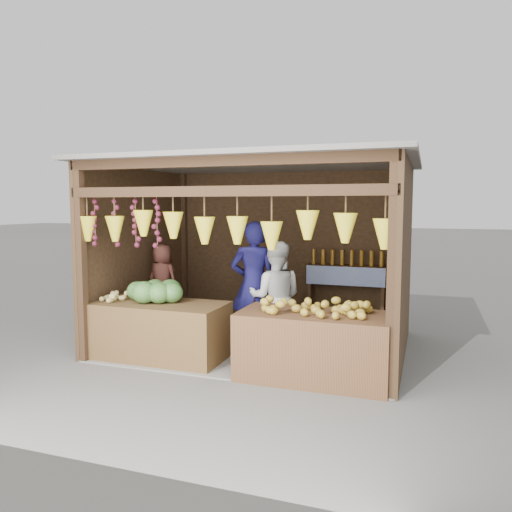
{
  "coord_description": "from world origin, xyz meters",
  "views": [
    {
      "loc": [
        2.27,
        -6.73,
        2.04
      ],
      "look_at": [
        -0.02,
        -0.1,
        1.33
      ],
      "focal_mm": 35.0,
      "sensor_mm": 36.0,
      "label": 1
    }
  ],
  "objects": [
    {
      "name": "mango_pile",
      "position": [
        1.05,
        -1.12,
        0.9
      ],
      "size": [
        1.4,
        0.64,
        0.22
      ],
      "primitive_type": null,
      "color": "#BF6519",
      "rests_on": "counter_right"
    },
    {
      "name": "man_standing",
      "position": [
        -0.04,
        -0.12,
        0.91
      ],
      "size": [
        0.77,
        0.64,
        1.82
      ],
      "primitive_type": "imported",
      "rotation": [
        0.0,
        0.0,
        3.49
      ],
      "color": "#141243",
      "rests_on": "ground"
    },
    {
      "name": "counter_left",
      "position": [
        -1.06,
        -1.0,
        0.38
      ],
      "size": [
        1.75,
        0.85,
        0.76
      ],
      "primitive_type": "cube",
      "color": "#523A1B",
      "rests_on": "ground"
    },
    {
      "name": "stool",
      "position": [
        -1.65,
        0.12,
        0.16
      ],
      "size": [
        0.33,
        0.33,
        0.31
      ],
      "primitive_type": "cube",
      "color": "black",
      "rests_on": "ground"
    },
    {
      "name": "woman_standing",
      "position": [
        0.32,
        -0.24,
        0.78
      ],
      "size": [
        0.85,
        0.71,
        1.56
      ],
      "primitive_type": "imported",
      "rotation": [
        0.0,
        0.0,
        3.32
      ],
      "color": "silver",
      "rests_on": "ground"
    },
    {
      "name": "counter_right",
      "position": [
        1.05,
        -1.11,
        0.4
      ],
      "size": [
        1.76,
        0.85,
        0.79
      ],
      "primitive_type": "cube",
      "color": "#4A2918",
      "rests_on": "ground"
    },
    {
      "name": "back_shelf",
      "position": [
        1.05,
        1.28,
        0.87
      ],
      "size": [
        1.25,
        0.32,
        1.32
      ],
      "color": "#382314",
      "rests_on": "ground"
    },
    {
      "name": "melon_pile",
      "position": [
        -1.13,
        -0.94,
        0.92
      ],
      "size": [
        1.0,
        0.5,
        0.32
      ],
      "primitive_type": null,
      "color": "#1B4F15",
      "rests_on": "counter_left"
    },
    {
      "name": "tanfruit_pile",
      "position": [
        -1.72,
        -1.09,
        0.82
      ],
      "size": [
        0.34,
        0.4,
        0.13
      ],
      "primitive_type": null,
      "color": "tan",
      "rests_on": "counter_left"
    },
    {
      "name": "stall_structure",
      "position": [
        -0.03,
        -0.04,
        1.67
      ],
      "size": [
        4.3,
        3.3,
        2.66
      ],
      "color": "slate",
      "rests_on": "ground"
    },
    {
      "name": "vendor_seated",
      "position": [
        -1.65,
        0.12,
        0.88
      ],
      "size": [
        0.61,
        0.46,
        1.13
      ],
      "primitive_type": "imported",
      "rotation": [
        0.0,
        0.0,
        2.95
      ],
      "color": "brown",
      "rests_on": "stool"
    },
    {
      "name": "ground",
      "position": [
        0.0,
        0.0,
        0.0
      ],
      "size": [
        80.0,
        80.0,
        0.0
      ],
      "primitive_type": "plane",
      "color": "#514F49",
      "rests_on": "ground"
    }
  ]
}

